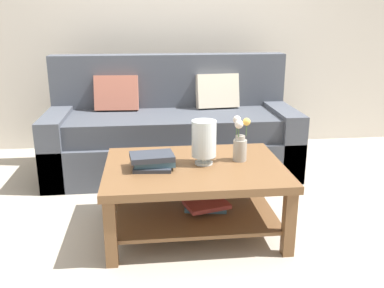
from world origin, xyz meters
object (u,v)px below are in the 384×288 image
object	(u,v)px
coffee_table	(195,183)
flower_pitcher	(240,142)
glass_hurricane_vase	(204,140)
book_stack_main	(153,161)
couch	(172,132)

from	to	relation	value
coffee_table	flower_pitcher	distance (m)	0.41
flower_pitcher	glass_hurricane_vase	bearing A→B (deg)	-171.04
book_stack_main	flower_pitcher	size ratio (longest dim) A/B	0.96
couch	glass_hurricane_vase	xyz separation A→B (m)	(0.14, -1.18, 0.27)
couch	glass_hurricane_vase	distance (m)	1.22
book_stack_main	glass_hurricane_vase	bearing A→B (deg)	6.42
coffee_table	book_stack_main	world-z (taller)	book_stack_main
couch	flower_pitcher	bearing A→B (deg)	-71.22
book_stack_main	glass_hurricane_vase	size ratio (longest dim) A/B	1.00
glass_hurricane_vase	flower_pitcher	size ratio (longest dim) A/B	0.96
couch	flower_pitcher	world-z (taller)	couch
glass_hurricane_vase	couch	bearing A→B (deg)	96.63
coffee_table	glass_hurricane_vase	bearing A→B (deg)	19.33
coffee_table	flower_pitcher	size ratio (longest dim) A/B	3.83
book_stack_main	couch	bearing A→B (deg)	80.82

